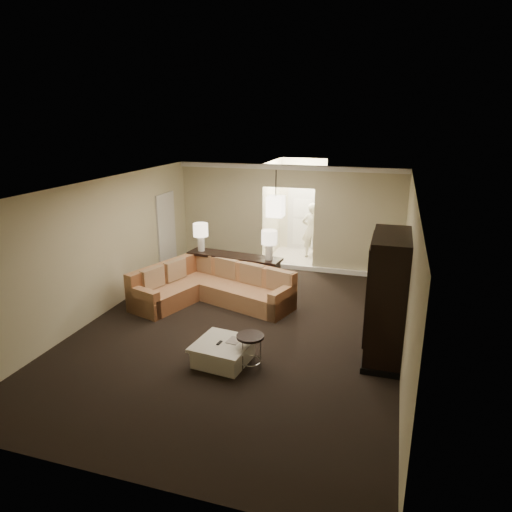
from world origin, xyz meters
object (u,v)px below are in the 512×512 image
(sectional_sofa, at_px, (211,287))
(person, at_px, (312,227))
(coffee_table, at_px, (223,352))
(armoire, at_px, (386,299))
(drink_table, at_px, (250,344))
(console_table, at_px, (234,269))

(sectional_sofa, xyz_separation_m, person, (1.52, 4.02, 0.55))
(coffee_table, distance_m, armoire, 2.89)
(drink_table, bearing_deg, console_table, 113.92)
(armoire, bearing_deg, person, 112.73)
(console_table, height_order, armoire, armoire)
(sectional_sofa, relative_size, coffee_table, 3.43)
(coffee_table, bearing_deg, console_table, 106.38)
(sectional_sofa, xyz_separation_m, coffee_table, (1.21, -2.37, -0.16))
(sectional_sofa, distance_m, drink_table, 2.91)
(sectional_sofa, relative_size, person, 1.91)
(sectional_sofa, height_order, drink_table, sectional_sofa)
(sectional_sofa, height_order, person, person)
(console_table, bearing_deg, coffee_table, -67.21)
(sectional_sofa, distance_m, console_table, 0.89)
(sectional_sofa, bearing_deg, coffee_table, -44.74)
(armoire, height_order, person, armoire)
(coffee_table, xyz_separation_m, console_table, (-0.94, 3.20, 0.34))
(coffee_table, distance_m, drink_table, 0.53)
(armoire, xyz_separation_m, drink_table, (-2.08, -1.04, -0.63))
(sectional_sofa, distance_m, coffee_table, 2.66)
(sectional_sofa, relative_size, console_table, 1.48)
(coffee_table, bearing_deg, person, 87.17)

